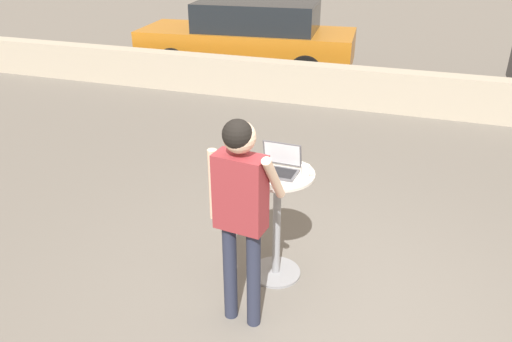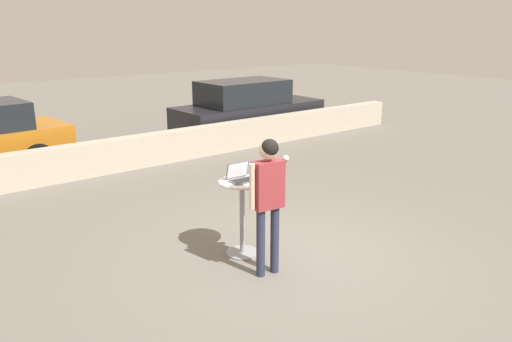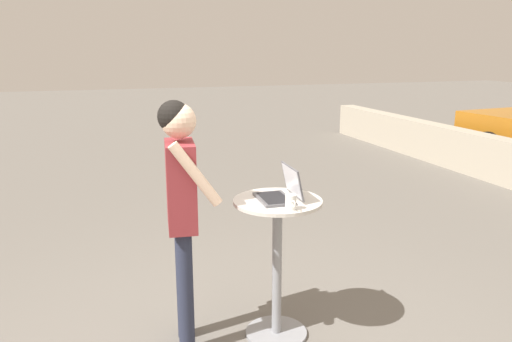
{
  "view_description": "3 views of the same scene",
  "coord_description": "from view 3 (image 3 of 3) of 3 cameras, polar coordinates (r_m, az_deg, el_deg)",
  "views": [
    {
      "loc": [
        0.54,
        -3.14,
        2.94
      ],
      "look_at": [
        -0.6,
        0.28,
        1.14
      ],
      "focal_mm": 35.0,
      "sensor_mm": 36.0,
      "label": 1
    },
    {
      "loc": [
        -4.21,
        -4.61,
        3.06
      ],
      "look_at": [
        -0.4,
        0.25,
        1.23
      ],
      "focal_mm": 35.0,
      "sensor_mm": 36.0,
      "label": 2
    },
    {
      "loc": [
        2.66,
        -0.72,
        2.08
      ],
      "look_at": [
        -0.66,
        0.38,
        1.22
      ],
      "focal_mm": 35.0,
      "sensor_mm": 36.0,
      "label": 3
    }
  ],
  "objects": [
    {
      "name": "cafe_table",
      "position": [
        3.64,
        2.43,
        -9.46
      ],
      "size": [
        0.63,
        0.63,
        1.06
      ],
      "color": "gray",
      "rests_on": "ground_plane"
    },
    {
      "name": "laptop",
      "position": [
        3.49,
        2.87,
        -2.41
      ],
      "size": [
        0.35,
        0.29,
        0.24
      ],
      "color": "#515156",
      "rests_on": "cafe_table"
    },
    {
      "name": "coffee_mug",
      "position": [
        3.27,
        4.01,
        -3.58
      ],
      "size": [
        0.11,
        0.07,
        0.1
      ],
      "color": "white",
      "rests_on": "cafe_table"
    },
    {
      "name": "standing_person",
      "position": [
        3.4,
        -8.56,
        -2.65
      ],
      "size": [
        0.54,
        0.36,
        1.76
      ],
      "color": "#282D42",
      "rests_on": "ground_plane"
    }
  ]
}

